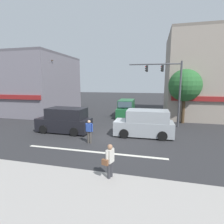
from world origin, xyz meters
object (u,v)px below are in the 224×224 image
Objects in this scene: van_approaching_near at (145,124)px; pedestrian_foreground_with_bag at (110,160)px; utility_pole_near_left at (49,87)px; van_parked_curbside at (65,121)px; van_crossing_leftbound at (126,109)px; utility_pole_far_right at (198,87)px; pedestrian_mid_crossing at (89,130)px; street_tree at (185,86)px; traffic_light_mast at (170,83)px.

van_approaching_near is 7.06m from pedestrian_foreground_with_bag.
utility_pole_near_left is 13.18m from van_approaching_near.
van_parked_curbside reaches higher than pedestrian_foreground_with_bag.
van_approaching_near is 1.00× the size of van_crossing_leftbound.
van_parked_curbside is 1.00× the size of van_crossing_leftbound.
utility_pole_far_right is 15.08m from van_parked_curbside.
pedestrian_foreground_with_bag is at bearing -48.97° from van_parked_curbside.
pedestrian_foreground_with_bag and pedestrian_mid_crossing have the same top height.
van_crossing_leftbound is (-6.38, 2.20, -2.94)m from street_tree.
van_crossing_leftbound is at bearing 139.61° from traffic_light_mast.
utility_pole_far_right reaches higher than van_crossing_leftbound.
van_crossing_leftbound is (4.03, 8.19, 0.00)m from van_parked_curbside.
van_parked_curbside is (-10.41, -5.99, -2.94)m from street_tree.
van_parked_curbside is at bearing 144.58° from pedestrian_mid_crossing.
van_approaching_near is 2.78× the size of pedestrian_mid_crossing.
utility_pole_far_right is at bearing 55.82° from van_approaching_near.
utility_pole_near_left is 1.16× the size of traffic_light_mast.
pedestrian_mid_crossing is (-3.68, -2.65, -0.06)m from van_approaching_near.
utility_pole_near_left is at bearing 156.27° from van_approaching_near.
van_crossing_leftbound is at bearing 63.80° from van_parked_curbside.
traffic_light_mast is 3.71× the size of pedestrian_foreground_with_bag.
utility_pole_far_right is 5.52m from traffic_light_mast.
utility_pole_far_right reaches higher than van_parked_curbside.
street_tree is 3.36× the size of pedestrian_mid_crossing.
traffic_light_mast reaches higher than van_approaching_near.
traffic_light_mast is 6.97m from van_crossing_leftbound.
utility_pole_far_right is 8.59m from van_crossing_leftbound.
pedestrian_foreground_with_bag is at bearing -48.63° from utility_pole_near_left.
van_approaching_near is at bearing -70.61° from van_crossing_leftbound.
van_approaching_near is at bearing -23.73° from utility_pole_near_left.
pedestrian_mid_crossing is (3.06, -2.18, -0.06)m from van_parked_curbside.
van_crossing_leftbound reaches higher than pedestrian_foreground_with_bag.
utility_pole_near_left is 11.62m from pedestrian_mid_crossing.
utility_pole_near_left is 13.89m from traffic_light_mast.
pedestrian_mid_crossing is at bearing -35.42° from van_parked_curbside.
street_tree is 0.90× the size of traffic_light_mast.
street_tree is 2.47m from traffic_light_mast.
traffic_light_mast is at bearing -128.55° from utility_pole_far_right.
van_approaching_near is at bearing 35.74° from pedestrian_mid_crossing.
utility_pole_far_right is at bearing 9.30° from utility_pole_near_left.
street_tree is at bearing 69.20° from pedestrian_foreground_with_bag.
utility_pole_near_left reaches higher than van_crossing_leftbound.
traffic_light_mast reaches higher than pedestrian_foreground_with_bag.
utility_pole_near_left reaches higher than traffic_light_mast.
utility_pole_near_left is 16.44m from pedestrian_foreground_with_bag.
pedestrian_foreground_with_bag is (1.63, -14.69, -0.05)m from van_crossing_leftbound.
street_tree reaches higher than van_crossing_leftbound.
van_parked_curbside is 6.76m from van_approaching_near.
van_approaching_near is (-3.66, -5.52, -2.94)m from street_tree.
pedestrian_foreground_with_bag is at bearing -59.04° from pedestrian_mid_crossing.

